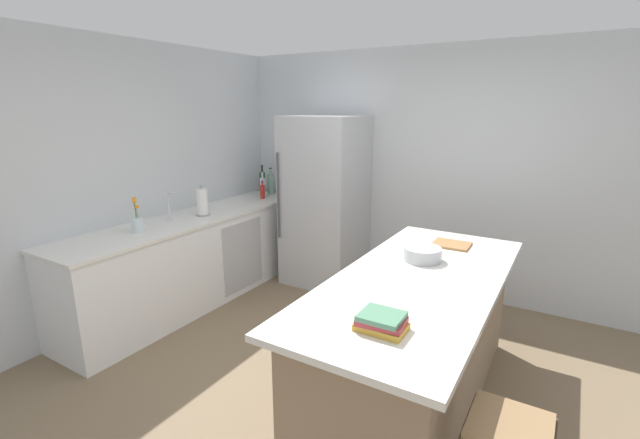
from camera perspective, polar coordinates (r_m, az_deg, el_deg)
ground_plane at (r=3.27m, az=2.65°, el=-22.78°), size 7.20×7.20×0.00m
wall_rear at (r=4.75m, az=15.98°, el=5.82°), size 6.00×0.10×2.60m
wall_left at (r=4.38m, az=-26.66°, el=4.10°), size 0.10×6.00×2.60m
counter_run_left at (r=4.68m, az=-16.12°, el=-4.99°), size 0.68×2.90×0.91m
kitchen_island at (r=3.08m, az=12.46°, el=-15.31°), size 0.97×2.28×0.92m
refrigerator at (r=4.88m, az=0.67°, el=2.40°), size 0.81×0.78×1.90m
sink_faucet at (r=4.40m, az=-19.34°, el=1.81°), size 0.15×0.05×0.30m
flower_vase at (r=4.11m, az=-23.07°, el=-0.38°), size 0.10×0.10×0.32m
paper_towel_roll at (r=4.54m, az=-15.35°, el=2.19°), size 0.14×0.14×0.31m
gin_bottle at (r=5.50m, az=-6.55°, el=4.75°), size 0.08×0.08×0.33m
wine_bottle at (r=5.45m, az=-7.64°, el=4.80°), size 0.07×0.07×0.38m
soda_bottle at (r=5.34m, az=-7.61°, el=4.31°), size 0.07×0.07×0.32m
hot_sauce_bottle at (r=5.24m, az=-7.64°, el=3.71°), size 0.05×0.05×0.22m
cookbook_stack at (r=2.19m, az=8.15°, el=-13.32°), size 0.24×0.19×0.09m
mixing_bowl at (r=3.17m, az=13.42°, el=-4.47°), size 0.27×0.27×0.10m
cutting_board at (r=3.58m, az=17.04°, el=-3.19°), size 0.29×0.24×0.02m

